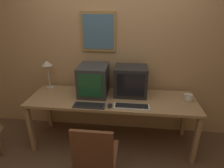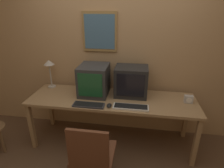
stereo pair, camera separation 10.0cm
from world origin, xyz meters
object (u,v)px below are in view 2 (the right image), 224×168
at_px(desk_clock, 189,99).
at_px(keyboard_main, 89,105).
at_px(mouse_near_keyboard, 109,105).
at_px(monitor_right, 131,81).
at_px(desk_lamp, 49,66).
at_px(keyboard_side, 131,107).
at_px(monitor_left, 94,80).
at_px(office_chair, 93,161).

bearing_deg(desk_clock, keyboard_main, -167.44).
distance_m(mouse_near_keyboard, desk_clock, 1.04).
relative_size(monitor_right, desk_lamp, 1.03).
distance_m(keyboard_main, keyboard_side, 0.54).
height_order(keyboard_main, desk_lamp, desk_lamp).
height_order(monitor_left, keyboard_side, monitor_left).
distance_m(keyboard_main, desk_lamp, 0.94).
height_order(keyboard_side, desk_lamp, desk_lamp).
xyz_separation_m(monitor_right, mouse_near_keyboard, (-0.24, -0.39, -0.19)).
relative_size(mouse_near_keyboard, desk_clock, 0.96).
distance_m(keyboard_main, mouse_near_keyboard, 0.27).
bearing_deg(keyboard_side, mouse_near_keyboard, -177.00).
bearing_deg(mouse_near_keyboard, desk_clock, 14.80).
xyz_separation_m(monitor_left, desk_lamp, (-0.72, 0.13, 0.13)).
xyz_separation_m(monitor_left, keyboard_side, (0.55, -0.33, -0.20)).
xyz_separation_m(monitor_left, mouse_near_keyboard, (0.28, -0.34, -0.19)).
distance_m(monitor_left, mouse_near_keyboard, 0.48).
height_order(desk_clock, office_chair, office_chair).
distance_m(keyboard_side, desk_clock, 0.78).
xyz_separation_m(monitor_right, keyboard_main, (-0.51, -0.41, -0.19)).
relative_size(desk_lamp, office_chair, 0.49).
xyz_separation_m(keyboard_main, keyboard_side, (0.53, 0.03, 0.00)).
distance_m(keyboard_main, desk_clock, 1.31).
relative_size(keyboard_main, desk_clock, 3.73).
bearing_deg(monitor_right, office_chair, -109.24).
distance_m(monitor_right, desk_clock, 0.79).
distance_m(monitor_left, keyboard_side, 0.67).
bearing_deg(desk_lamp, monitor_left, -10.46).
xyz_separation_m(keyboard_side, office_chair, (-0.36, -0.57, -0.37)).
bearing_deg(desk_lamp, monitor_right, -3.87).
height_order(monitor_right, office_chair, monitor_right).
bearing_deg(keyboard_main, mouse_near_keyboard, 3.75).
bearing_deg(keyboard_main, desk_clock, 12.56).
bearing_deg(desk_clock, monitor_left, 176.60).
bearing_deg(monitor_left, monitor_right, 5.37).
bearing_deg(monitor_right, keyboard_main, -141.24).
distance_m(monitor_right, office_chair, 1.16).
xyz_separation_m(monitor_left, desk_clock, (1.28, -0.08, -0.16)).
xyz_separation_m(desk_lamp, office_chair, (0.91, -1.04, -0.70)).
height_order(keyboard_main, office_chair, office_chair).
bearing_deg(monitor_left, desk_lamp, 169.54).
bearing_deg(desk_clock, desk_lamp, 174.04).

